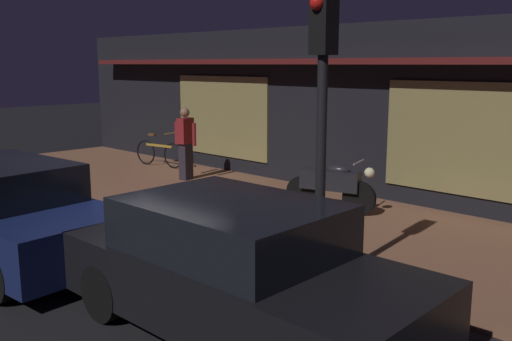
{
  "coord_description": "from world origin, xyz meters",
  "views": [
    {
      "loc": [
        7.42,
        -4.68,
        2.8
      ],
      "look_at": [
        0.53,
        2.4,
        0.95
      ],
      "focal_mm": 39.99,
      "sensor_mm": 36.0,
      "label": 1
    }
  ],
  "objects_px": {
    "person_photographer": "(185,142)",
    "parked_car_far": "(4,213)",
    "bicycle_parked": "(159,153)",
    "motorcycle": "(332,185)",
    "parked_car_across": "(238,270)",
    "traffic_light_pole": "(322,93)"
  },
  "relations": [
    {
      "from": "motorcycle",
      "to": "bicycle_parked",
      "type": "xyz_separation_m",
      "value": [
        -6.04,
        0.6,
        -0.14
      ]
    },
    {
      "from": "motorcycle",
      "to": "parked_car_far",
      "type": "height_order",
      "value": "parked_car_far"
    },
    {
      "from": "parked_car_across",
      "to": "person_photographer",
      "type": "bearing_deg",
      "value": 145.21
    },
    {
      "from": "person_photographer",
      "to": "traffic_light_pole",
      "type": "xyz_separation_m",
      "value": [
        6.26,
        -3.03,
        1.45
      ]
    },
    {
      "from": "bicycle_parked",
      "to": "traffic_light_pole",
      "type": "xyz_separation_m",
      "value": [
        8.11,
        -3.63,
        1.97
      ]
    },
    {
      "from": "parked_car_far",
      "to": "bicycle_parked",
      "type": "bearing_deg",
      "value": 125.23
    },
    {
      "from": "bicycle_parked",
      "to": "parked_car_far",
      "type": "bearing_deg",
      "value": -54.77
    },
    {
      "from": "parked_car_far",
      "to": "motorcycle",
      "type": "bearing_deg",
      "value": 67.89
    },
    {
      "from": "motorcycle",
      "to": "parked_car_across",
      "type": "bearing_deg",
      "value": -65.0
    },
    {
      "from": "traffic_light_pole",
      "to": "person_photographer",
      "type": "bearing_deg",
      "value": 154.18
    },
    {
      "from": "motorcycle",
      "to": "person_photographer",
      "type": "distance_m",
      "value": 4.2
    },
    {
      "from": "motorcycle",
      "to": "person_photographer",
      "type": "height_order",
      "value": "person_photographer"
    },
    {
      "from": "motorcycle",
      "to": "traffic_light_pole",
      "type": "relative_size",
      "value": 0.46
    },
    {
      "from": "person_photographer",
      "to": "parked_car_far",
      "type": "distance_m",
      "value": 5.49
    },
    {
      "from": "person_photographer",
      "to": "parked_car_far",
      "type": "xyz_separation_m",
      "value": [
        2.13,
        -5.05,
        -0.32
      ]
    },
    {
      "from": "motorcycle",
      "to": "bicycle_parked",
      "type": "distance_m",
      "value": 6.07
    },
    {
      "from": "traffic_light_pole",
      "to": "parked_car_across",
      "type": "xyz_separation_m",
      "value": [
        -0.06,
        -1.28,
        -1.77
      ]
    },
    {
      "from": "traffic_light_pole",
      "to": "parked_car_across",
      "type": "bearing_deg",
      "value": -92.67
    },
    {
      "from": "motorcycle",
      "to": "person_photographer",
      "type": "relative_size",
      "value": 1.0
    },
    {
      "from": "bicycle_parked",
      "to": "person_photographer",
      "type": "height_order",
      "value": "person_photographer"
    },
    {
      "from": "parked_car_far",
      "to": "parked_car_across",
      "type": "xyz_separation_m",
      "value": [
        4.06,
        0.74,
        0.0
      ]
    },
    {
      "from": "bicycle_parked",
      "to": "parked_car_across",
      "type": "height_order",
      "value": "parked_car_across"
    }
  ]
}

